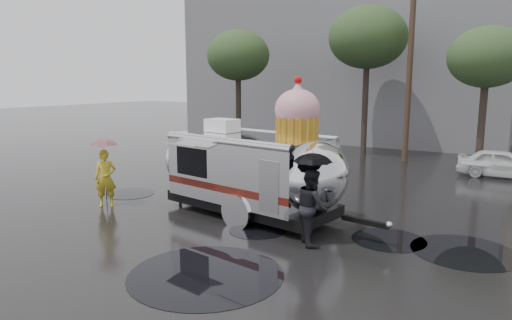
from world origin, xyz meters
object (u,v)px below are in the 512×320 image
Objects in this scene: person_left at (106,178)px; airstream_trailer at (253,167)px; person_right at (312,207)px; tripod at (299,202)px.

airstream_trailer is at bearing -22.11° from person_left.
person_left is 7.22m from person_right.
airstream_trailer is 4.20× the size of person_left.
person_right is at bearing -19.09° from airstream_trailer.
airstream_trailer is 5.79× the size of tripod.
person_right is (2.58, -1.40, -0.54)m from airstream_trailer.
person_left is (-4.63, -1.64, -0.57)m from airstream_trailer.
person_right is (7.22, 0.23, 0.03)m from person_left.
person_left is 6.56m from tripod.
person_right reaches higher than person_left.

